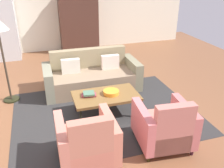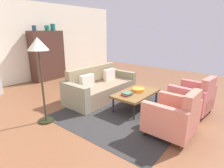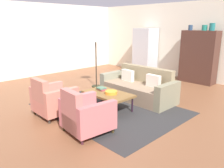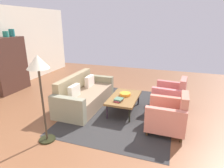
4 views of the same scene
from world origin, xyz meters
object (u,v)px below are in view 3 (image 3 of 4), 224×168
(cabinet, at_px, (199,57))
(refrigerator, at_px, (145,51))
(vase_small, at_px, (212,27))
(coffee_table, at_px, (108,94))
(floor_lamp, at_px, (96,43))
(armchair_left, at_px, (52,101))
(vase_tall, at_px, (190,28))
(armchair_right, at_px, (85,116))
(book_stack, at_px, (101,89))
(fruit_bowl, at_px, (111,92))
(couch, at_px, (139,88))
(vase_round, at_px, (205,28))

(cabinet, xyz_separation_m, refrigerator, (-2.26, -0.10, 0.03))
(vase_small, bearing_deg, coffee_table, -98.82)
(floor_lamp, bearing_deg, armchair_left, -63.31)
(vase_tall, height_order, refrigerator, vase_tall)
(armchair_right, relative_size, book_stack, 3.06)
(fruit_bowl, height_order, cabinet, cabinet)
(couch, relative_size, armchair_right, 2.39)
(fruit_bowl, bearing_deg, refrigerator, 117.64)
(coffee_table, relative_size, cabinet, 0.67)
(coffee_table, relative_size, refrigerator, 0.65)
(armchair_left, xyz_separation_m, vase_small, (1.23, 5.24, 1.58))
(armchair_right, height_order, floor_lamp, floor_lamp)
(armchair_right, bearing_deg, vase_small, 95.19)
(armchair_right, relative_size, vase_small, 3.62)
(book_stack, relative_size, vase_tall, 1.60)
(book_stack, bearing_deg, cabinet, 81.68)
(cabinet, xyz_separation_m, vase_round, (0.10, -0.00, 0.99))
(coffee_table, relative_size, book_stack, 4.17)
(coffee_table, xyz_separation_m, book_stack, (-0.31, 0.05, 0.07))
(refrigerator, height_order, floor_lamp, refrigerator)
(cabinet, bearing_deg, armchair_right, -86.60)
(fruit_bowl, bearing_deg, cabinet, 87.48)
(vase_round, bearing_deg, fruit_bowl, -93.93)
(armchair_left, distance_m, armchair_right, 1.19)
(book_stack, relative_size, vase_small, 1.18)
(vase_tall, xyz_separation_m, floor_lamp, (-1.63, -2.95, -0.45))
(couch, xyz_separation_m, coffee_table, (-0.00, -1.19, 0.09))
(armchair_right, bearing_deg, coffee_table, 122.58)
(armchair_right, xyz_separation_m, vase_small, (0.04, 5.24, 1.58))
(armchair_right, bearing_deg, book_stack, 132.03)
(vase_tall, relative_size, floor_lamp, 0.10)
(vase_tall, height_order, vase_small, vase_small)
(coffee_table, bearing_deg, book_stack, 170.09)
(couch, height_order, floor_lamp, floor_lamp)
(coffee_table, xyz_separation_m, refrigerator, (-1.98, 3.97, 0.55))
(couch, bearing_deg, refrigerator, -54.16)
(armchair_left, bearing_deg, book_stack, 77.24)
(book_stack, height_order, cabinet, cabinet)
(armchair_left, height_order, book_stack, armchair_left)
(vase_tall, bearing_deg, refrigerator, -176.93)
(armchair_left, height_order, refrigerator, refrigerator)
(coffee_table, distance_m, refrigerator, 4.47)
(armchair_left, distance_m, vase_small, 5.61)
(armchair_left, height_order, vase_small, vase_small)
(vase_round, bearing_deg, coffee_table, -95.36)
(vase_tall, xyz_separation_m, vase_small, (0.75, 0.00, 0.03))
(fruit_bowl, distance_m, book_stack, 0.41)
(armchair_left, relative_size, floor_lamp, 0.51)
(book_stack, height_order, vase_round, vase_round)
(armchair_left, height_order, floor_lamp, floor_lamp)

